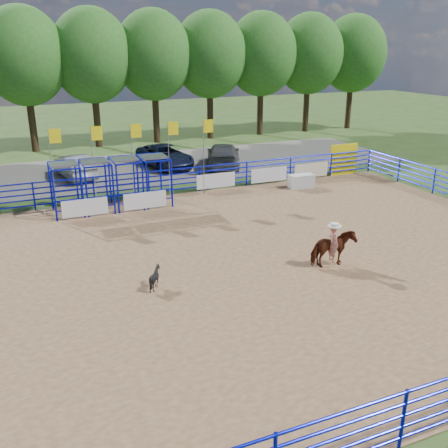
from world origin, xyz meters
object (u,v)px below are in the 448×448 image
(horse_and_rider, at_px, (333,245))
(car_d, at_px, (223,155))
(car_c, at_px, (165,156))
(car_b, at_px, (75,166))
(announcer_table, at_px, (301,181))
(calf, at_px, (155,278))

(horse_and_rider, distance_m, car_d, 17.16)
(car_c, xyz_separation_m, car_d, (3.72, -1.57, 0.06))
(horse_and_rider, xyz_separation_m, car_b, (-7.21, 17.79, -0.12))
(announcer_table, height_order, calf, announcer_table)
(announcer_table, distance_m, horse_and_rider, 11.17)
(car_b, distance_m, car_c, 6.22)
(car_c, distance_m, car_d, 4.04)
(car_c, bearing_deg, car_b, 177.86)
(horse_and_rider, distance_m, car_b, 19.20)
(announcer_table, xyz_separation_m, car_b, (-12.00, 7.70, 0.34))
(car_c, bearing_deg, calf, -116.76)
(calf, bearing_deg, car_d, -42.45)
(announcer_table, bearing_deg, car_d, 107.06)
(car_c, bearing_deg, horse_and_rider, -95.70)
(horse_and_rider, relative_size, calf, 3.15)
(calf, height_order, car_b, car_b)
(announcer_table, height_order, horse_and_rider, horse_and_rider)
(calf, height_order, car_c, car_c)
(announcer_table, relative_size, car_b, 0.33)
(horse_and_rider, height_order, calf, horse_and_rider)
(horse_and_rider, height_order, car_d, horse_and_rider)
(calf, relative_size, car_d, 0.14)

